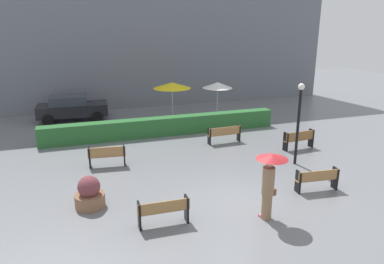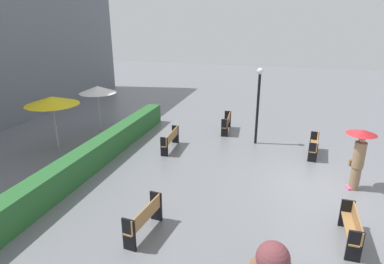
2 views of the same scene
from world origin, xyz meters
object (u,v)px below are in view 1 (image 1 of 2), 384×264
bench_near_left (163,210)px  bench_far_right (299,139)px  bench_near_right (317,178)px  planter_pot (90,194)px  parked_car (72,107)px  patio_umbrella_yellow (172,85)px  bench_far_left (107,155)px  lamp_post (299,115)px  bench_back_row (225,133)px  patio_umbrella_white (217,85)px  pedestrian_with_umbrella (269,178)px

bench_near_left → bench_far_right: size_ratio=0.96×
bench_near_right → planter_pot: planter_pot is taller
parked_car → bench_near_right: bearing=-58.1°
bench_far_right → bench_near_right: size_ratio=1.01×
planter_pot → bench_far_right: bearing=15.5°
bench_near_left → patio_umbrella_yellow: bearing=73.3°
bench_far_left → patio_umbrella_yellow: size_ratio=0.65×
bench_near_right → lamp_post: lamp_post is taller
bench_far_left → parked_car: bearing=98.5°
bench_back_row → bench_near_right: size_ratio=1.09×
bench_far_right → patio_umbrella_white: 6.75m
bench_far_right → parked_car: size_ratio=0.39×
bench_far_right → lamp_post: 2.62m
bench_near_right → bench_far_left: bearing=145.8°
bench_near_left → parked_car: size_ratio=0.37×
patio_umbrella_yellow → parked_car: 6.49m
patio_umbrella_yellow → pedestrian_with_umbrella: bearing=-91.2°
patio_umbrella_yellow → parked_car: bearing=158.5°
planter_pot → pedestrian_with_umbrella: bearing=-25.5°
bench_near_right → patio_umbrella_white: (0.30, 10.45, 1.72)m
planter_pot → patio_umbrella_white: 12.38m
bench_near_left → lamp_post: 7.54m
parked_car → bench_back_row: bearing=-44.7°
lamp_post → bench_near_left: bearing=-155.1°
parked_car → planter_pot: bearing=-88.3°
bench_far_right → patio_umbrella_yellow: (-4.45, 6.86, 1.72)m
pedestrian_with_umbrella → parked_car: (-5.62, 14.46, -0.57)m
lamp_post → bench_near_right: bearing=-106.8°
bench_back_row → parked_car: (-7.27, 7.19, 0.30)m
bench_far_right → pedestrian_with_umbrella: bearing=-131.7°
lamp_post → patio_umbrella_white: 7.91m
lamp_post → patio_umbrella_white: lamp_post is taller
bench_back_row → patio_umbrella_yellow: patio_umbrella_yellow is taller
patio_umbrella_yellow → bench_far_left: bearing=-126.5°
bench_near_left → bench_far_right: bench_far_right is taller
patio_umbrella_yellow → patio_umbrella_white: patio_umbrella_yellow is taller
bench_back_row → pedestrian_with_umbrella: size_ratio=0.83×
bench_far_left → bench_back_row: 6.15m
parked_car → bench_far_right: bearing=-41.6°
pedestrian_with_umbrella → patio_umbrella_yellow: size_ratio=0.88×
bench_far_left → planter_pot: size_ratio=1.44×
bench_far_left → pedestrian_with_umbrella: size_ratio=0.74×
bench_back_row → bench_near_right: bearing=-80.4°
bench_near_right → planter_pot: size_ratio=1.49×
bench_near_right → patio_umbrella_yellow: 11.41m
lamp_post → patio_umbrella_yellow: bearing=110.7°
bench_near_left → bench_far_left: bearing=102.0°
pedestrian_with_umbrella → parked_car: pedestrian_with_umbrella is taller
patio_umbrella_yellow → bench_back_row: bearing=-74.1°
bench_back_row → patio_umbrella_yellow: bearing=105.9°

